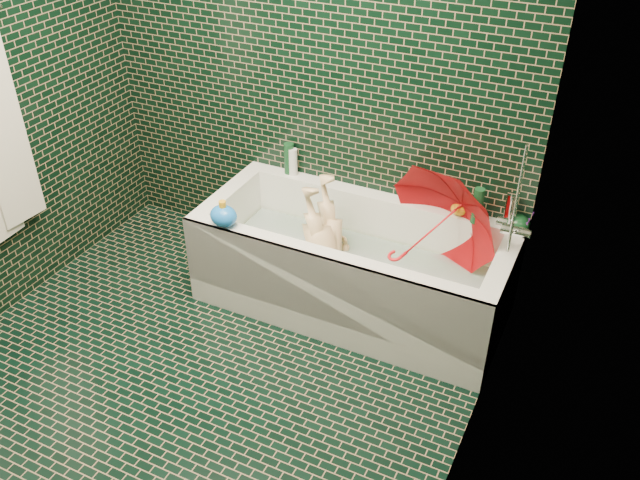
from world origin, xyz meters
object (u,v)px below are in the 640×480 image
at_px(bath_toy, 223,216).
at_px(bathtub, 352,275).
at_px(rubber_duck, 461,208).
at_px(child, 329,257).
at_px(umbrella, 431,231).

bearing_deg(bath_toy, bathtub, 29.67).
height_order(bathtub, bath_toy, bath_toy).
bearing_deg(rubber_duck, bath_toy, -166.27).
bearing_deg(bath_toy, child, 33.14).
height_order(bathtub, rubber_duck, rubber_duck).
distance_m(umbrella, rubber_duck, 0.26).
xyz_separation_m(umbrella, bath_toy, (-1.01, -0.41, 0.05)).
bearing_deg(bathtub, bath_toy, -152.50).
height_order(child, rubber_duck, rubber_duck).
distance_m(rubber_duck, bath_toy, 1.27).
bearing_deg(umbrella, bathtub, -143.30).
distance_m(umbrella, bath_toy, 1.09).
height_order(umbrella, bath_toy, umbrella).
bearing_deg(bathtub, umbrella, 13.10).
bearing_deg(rubber_duck, child, -166.39).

